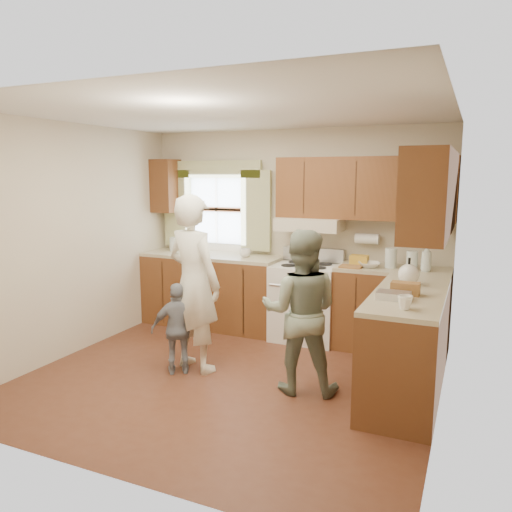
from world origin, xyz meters
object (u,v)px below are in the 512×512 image
at_px(child, 179,329).
at_px(woman_left, 194,283).
at_px(stove, 306,301).
at_px(woman_right, 301,312).

bearing_deg(child, woman_left, -150.17).
height_order(stove, woman_right, woman_right).
height_order(woman_left, woman_right, woman_left).
relative_size(woman_right, child, 1.62).
height_order(stove, woman_left, woman_left).
bearing_deg(stove, woman_left, -118.66).
bearing_deg(woman_right, woman_left, -16.42).
bearing_deg(woman_right, stove, -87.50).
bearing_deg(woman_left, stove, -103.28).
relative_size(woman_left, child, 1.94).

